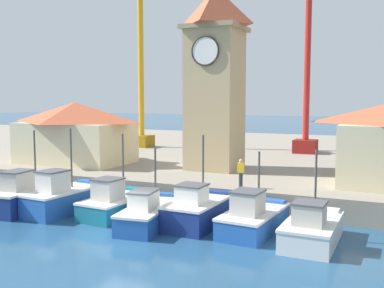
# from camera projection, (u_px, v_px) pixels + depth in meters

# --- Properties ---
(ground_plane) EXTENTS (300.00, 300.00, 0.00)m
(ground_plane) POSITION_uv_depth(u_px,v_px,m) (120.00, 239.00, 20.04)
(ground_plane) COLOR navy
(quay_wharf) EXTENTS (120.00, 40.00, 1.33)m
(quay_wharf) POSITION_uv_depth(u_px,v_px,m) (271.00, 156.00, 43.82)
(quay_wharf) COLOR gray
(quay_wharf) RESTS_ON ground
(fishing_boat_far_left) EXTENTS (2.38, 5.30, 4.45)m
(fishing_boat_far_left) POSITION_uv_depth(u_px,v_px,m) (28.00, 195.00, 25.32)
(fishing_boat_far_left) COLOR navy
(fishing_boat_far_left) RESTS_ON ground
(fishing_boat_left_outer) EXTENTS (2.34, 4.88, 4.60)m
(fishing_boat_left_outer) POSITION_uv_depth(u_px,v_px,m) (64.00, 197.00, 24.67)
(fishing_boat_left_outer) COLOR #2356A8
(fishing_boat_left_outer) RESTS_ON ground
(fishing_boat_left_inner) EXTENTS (2.39, 4.59, 4.38)m
(fishing_boat_left_inner) POSITION_uv_depth(u_px,v_px,m) (116.00, 203.00, 23.98)
(fishing_boat_left_inner) COLOR #196B7F
(fishing_boat_left_inner) RESTS_ON ground
(fishing_boat_mid_left) EXTENTS (2.44, 5.26, 3.82)m
(fishing_boat_mid_left) POSITION_uv_depth(u_px,v_px,m) (150.00, 213.00, 22.09)
(fishing_boat_mid_left) COLOR #2356A8
(fishing_boat_mid_left) RESTS_ON ground
(fishing_boat_center) EXTENTS (2.32, 4.41, 4.45)m
(fishing_boat_center) POSITION_uv_depth(u_px,v_px,m) (198.00, 210.00, 22.12)
(fishing_boat_center) COLOR navy
(fishing_boat_center) RESTS_ON ground
(fishing_boat_mid_right) EXTENTS (2.44, 4.81, 3.75)m
(fishing_boat_mid_right) POSITION_uv_depth(u_px,v_px,m) (253.00, 217.00, 21.06)
(fishing_boat_mid_right) COLOR #2356A8
(fishing_boat_mid_right) RESTS_ON ground
(fishing_boat_right_inner) EXTENTS (2.26, 4.39, 4.03)m
(fishing_boat_right_inner) POSITION_uv_depth(u_px,v_px,m) (312.00, 228.00, 19.36)
(fishing_boat_right_inner) COLOR silver
(fishing_boat_right_inner) RESTS_ON ground
(clock_tower) EXTENTS (3.88, 3.88, 14.07)m
(clock_tower) POSITION_uv_depth(u_px,v_px,m) (215.00, 75.00, 30.98)
(clock_tower) COLOR tan
(clock_tower) RESTS_ON quay_wharf
(warehouse_left) EXTENTS (8.60, 5.50, 4.65)m
(warehouse_left) POSITION_uv_depth(u_px,v_px,m) (75.00, 132.00, 34.47)
(warehouse_left) COLOR beige
(warehouse_left) RESTS_ON quay_wharf
(port_crane_near) EXTENTS (2.00, 9.16, 17.84)m
(port_crane_near) POSITION_uv_depth(u_px,v_px,m) (308.00, 76.00, 40.44)
(port_crane_near) COLOR maroon
(port_crane_near) RESTS_ON quay_wharf
(port_crane_far) EXTENTS (4.05, 6.96, 19.75)m
(port_crane_far) POSITION_uv_depth(u_px,v_px,m) (142.00, 73.00, 45.47)
(port_crane_far) COLOR #976E11
(port_crane_far) RESTS_ON quay_wharf
(dock_worker_near_tower) EXTENTS (0.34, 0.22, 1.62)m
(dock_worker_near_tower) POSITION_uv_depth(u_px,v_px,m) (241.00, 173.00, 24.81)
(dock_worker_near_tower) COLOR #33333D
(dock_worker_near_tower) RESTS_ON quay_wharf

